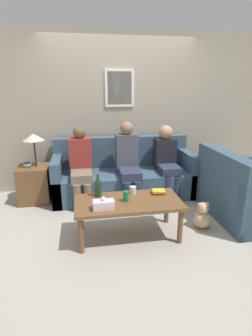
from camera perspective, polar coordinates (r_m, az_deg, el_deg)
The scene contains 15 objects.
ground_plane at distance 3.99m, azimuth 0.75°, elevation -8.39°, with size 16.00×16.00×0.00m, color #ADA899.
wall_back at distance 4.56m, azimuth -1.45°, elevation 11.99°, with size 9.00×0.08×2.60m.
couch_main at distance 4.34m, azimuth -0.49°, elevation -1.66°, with size 2.25×0.85×0.92m.
couch_side at distance 3.92m, azimuth 23.68°, elevation -5.33°, with size 0.85×1.24×0.92m.
coffee_table at distance 3.10m, azimuth 0.50°, elevation -8.15°, with size 1.24×0.61×0.46m.
side_table_with_lamp at distance 4.30m, azimuth -19.31°, elevation -2.59°, with size 0.46×0.46×1.07m.
wine_bottle at distance 3.17m, azimuth -6.10°, elevation -4.35°, with size 0.08×0.08×0.28m.
drinking_glass at distance 3.25m, azimuth 1.51°, elevation -4.80°, with size 0.08×0.08×0.09m.
book_stack at distance 3.28m, azimuth 7.10°, elevation -5.15°, with size 0.17×0.14×0.05m.
soda_can at distance 3.04m, azimuth 0.01°, elevation -6.17°, with size 0.07×0.07×0.12m.
tissue_box at distance 2.87m, azimuth -4.91°, elevation -7.94°, with size 0.23×0.12×0.14m.
person_left at distance 4.00m, azimuth -9.76°, elevation 0.97°, with size 0.34×0.62×1.17m.
person_middle at distance 4.04m, azimuth 0.44°, elevation 1.78°, with size 0.34×0.65×1.22m.
person_right at distance 4.27m, azimuth 8.85°, elevation 2.12°, with size 0.34×0.60×1.14m.
teddy_bear at distance 3.52m, azimuth 16.25°, elevation -10.15°, with size 0.22×0.22×0.35m.
Camera 1 is at (-0.66, -3.52, 1.75)m, focal length 28.00 mm.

